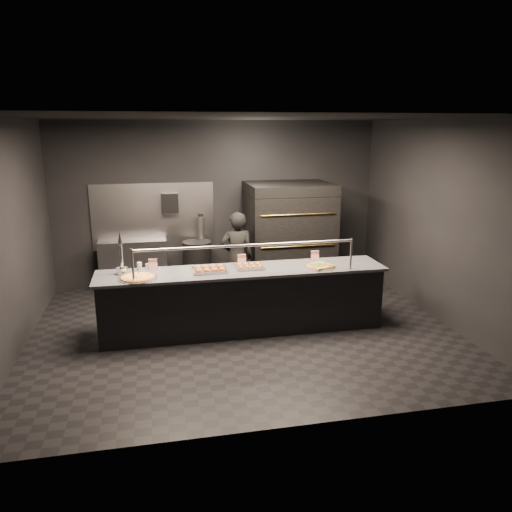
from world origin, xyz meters
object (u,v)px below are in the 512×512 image
object	(u,v)px
towel_dispenser	(170,203)
round_pizza	(138,278)
square_pizza	(320,266)
slider_tray_a	(210,269)
beer_tap	(121,262)
prep_shelf	(134,265)
service_counter	(243,300)
worker	(237,258)
slider_tray_b	(250,267)
trash_bin	(198,265)
pizza_oven	(289,235)
fire_extinguisher	(201,228)

from	to	relation	value
towel_dispenser	round_pizza	xyz separation A→B (m)	(-0.55, -2.54, -0.61)
towel_dispenser	round_pizza	distance (m)	2.67
square_pizza	slider_tray_a	bearing A→B (deg)	175.34
round_pizza	slider_tray_a	world-z (taller)	slider_tray_a
beer_tap	prep_shelf	bearing A→B (deg)	88.27
round_pizza	slider_tray_a	distance (m)	0.99
service_counter	worker	bearing A→B (deg)	84.30
slider_tray_b	trash_bin	world-z (taller)	slider_tray_b
slider_tray_a	worker	xyz separation A→B (m)	(0.59, 1.23, -0.18)
round_pizza	trash_bin	size ratio (longest dim) A/B	0.59
round_pizza	slider_tray_a	size ratio (longest dim) A/B	1.04
slider_tray_a	pizza_oven	bearing A→B (deg)	48.80
service_counter	pizza_oven	distance (m)	2.30
prep_shelf	square_pizza	distance (m)	3.68
towel_dispenser	fire_extinguisher	bearing A→B (deg)	1.04
slider_tray_b	prep_shelf	bearing A→B (deg)	126.80
prep_shelf	slider_tray_a	xyz separation A→B (m)	(1.13, -2.33, 0.50)
service_counter	towel_dispenser	world-z (taller)	towel_dispenser
prep_shelf	towel_dispenser	bearing A→B (deg)	5.71
beer_tap	slider_tray_a	distance (m)	1.21
service_counter	beer_tap	bearing A→B (deg)	175.75
prep_shelf	slider_tray_b	bearing A→B (deg)	-53.20
prep_shelf	slider_tray_a	distance (m)	2.64
round_pizza	square_pizza	xyz separation A→B (m)	(2.55, 0.01, 0.00)
pizza_oven	trash_bin	size ratio (longest dim) A/B	2.19
beer_tap	slider_tray_a	bearing A→B (deg)	-6.26
service_counter	round_pizza	xyz separation A→B (m)	(-1.45, -0.15, 0.47)
beer_tap	round_pizza	bearing A→B (deg)	-51.63
slider_tray_b	worker	xyz separation A→B (m)	(0.02, 1.19, -0.17)
service_counter	pizza_oven	size ratio (longest dim) A/B	2.15
service_counter	trash_bin	size ratio (longest dim) A/B	4.70
beer_tap	trash_bin	xyz separation A→B (m)	(1.21, 1.99, -0.65)
pizza_oven	slider_tray_a	world-z (taller)	pizza_oven
pizza_oven	square_pizza	bearing A→B (deg)	-92.74
slider_tray_a	worker	bearing A→B (deg)	64.34
towel_dispenser	beer_tap	world-z (taller)	towel_dispenser
slider_tray_a	prep_shelf	bearing A→B (deg)	115.89
slider_tray_a	square_pizza	distance (m)	1.58
slider_tray_b	service_counter	bearing A→B (deg)	-159.63
towel_dispenser	worker	world-z (taller)	towel_dispenser
beer_tap	pizza_oven	bearing A→B (deg)	31.79
slider_tray_a	slider_tray_b	distance (m)	0.58
prep_shelf	beer_tap	distance (m)	2.29
service_counter	slider_tray_a	world-z (taller)	service_counter
pizza_oven	fire_extinguisher	distance (m)	1.63
beer_tap	slider_tray_a	size ratio (longest dim) A/B	1.21
slider_tray_a	square_pizza	bearing A→B (deg)	-4.66
square_pizza	worker	size ratio (longest dim) A/B	0.27
pizza_oven	worker	bearing A→B (deg)	-147.97
pizza_oven	towel_dispenser	bearing A→B (deg)	166.86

